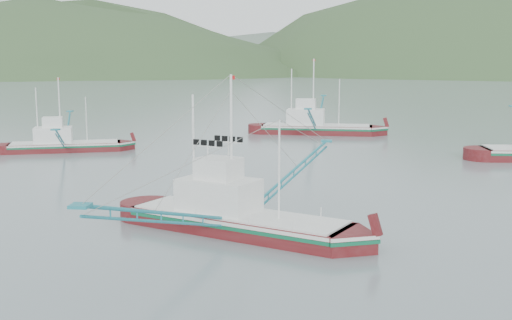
# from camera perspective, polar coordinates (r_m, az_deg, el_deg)

# --- Properties ---
(ground) EXTENTS (1200.00, 1200.00, 0.00)m
(ground) POSITION_cam_1_polar(r_m,az_deg,el_deg) (41.29, -0.85, -5.70)
(ground) COLOR slate
(ground) RESTS_ON ground
(main_boat) EXTENTS (14.44, 24.11, 10.31)m
(main_boat) POSITION_cam_1_polar(r_m,az_deg,el_deg) (38.88, -1.74, -3.40)
(main_boat) COLOR #500D10
(main_boat) RESTS_ON ground
(bg_boat_left) EXTENTS (12.73, 21.67, 9.03)m
(bg_boat_left) POSITION_cam_1_polar(r_m,az_deg,el_deg) (76.05, -16.73, 2.05)
(bg_boat_left) COLOR #500D10
(bg_boat_left) RESTS_ON ground
(bg_boat_far) EXTENTS (15.58, 27.76, 11.24)m
(bg_boat_far) POSITION_cam_1_polar(r_m,az_deg,el_deg) (90.07, 5.26, 3.30)
(bg_boat_far) COLOR #500D10
(bg_boat_far) RESTS_ON ground
(headland_left) EXTENTS (448.00, 308.00, 210.00)m
(headland_left) POSITION_cam_1_polar(r_m,az_deg,el_deg) (440.38, -19.14, 7.19)
(headland_left) COLOR #314D27
(headland_left) RESTS_ON ground
(ridge_distant) EXTENTS (960.00, 400.00, 240.00)m
(ridge_distant) POSITION_cam_1_polar(r_m,az_deg,el_deg) (600.29, 8.31, 7.95)
(ridge_distant) COLOR slate
(ridge_distant) RESTS_ON ground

